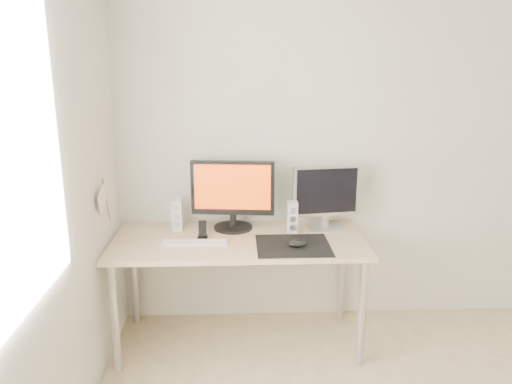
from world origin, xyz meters
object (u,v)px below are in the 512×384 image
speaker_left (177,215)px  speaker_right (292,217)px  mouse (297,244)px  desk (239,250)px  phone_dock (203,233)px  main_monitor (233,192)px  second_monitor (326,194)px  keyboard (195,243)px

speaker_left → speaker_right: size_ratio=1.00×
mouse → desk: (-0.35, 0.16, -0.10)m
phone_dock → main_monitor: bearing=40.1°
desk → main_monitor: bearing=100.2°
mouse → speaker_left: (-0.76, 0.35, 0.08)m
second_monitor → speaker_left: second_monitor is taller
desk → mouse: bearing=-24.5°
desk → speaker_left: 0.48m
speaker_right → phone_dock: (-0.58, -0.08, -0.07)m
desk → speaker_right: speaker_right is taller
main_monitor → keyboard: bearing=-130.3°
speaker_right → second_monitor: bearing=16.8°
second_monitor → speaker_right: 0.28m
desk → second_monitor: bearing=17.4°
second_monitor → mouse: bearing=-123.7°
main_monitor → second_monitor: size_ratio=1.22×
main_monitor → speaker_right: bearing=-11.9°
speaker_left → second_monitor: bearing=-0.3°
speaker_left → keyboard: (0.13, -0.27, -0.10)m
second_monitor → keyboard: bearing=-162.7°
mouse → second_monitor: 0.47m
main_monitor → speaker_right: size_ratio=2.61×
phone_dock → speaker_right: bearing=8.0°
main_monitor → second_monitor: bearing=-1.1°
desk → main_monitor: main_monitor is taller
speaker_left → phone_dock: size_ratio=1.83×
main_monitor → phone_dock: size_ratio=4.78×
mouse → second_monitor: (0.23, 0.34, 0.22)m
speaker_right → phone_dock: size_ratio=1.83×
desk → second_monitor: second_monitor is taller
speaker_left → speaker_right: same height
main_monitor → second_monitor: main_monitor is taller
mouse → desk: mouse is taller
main_monitor → keyboard: main_monitor is taller
desk → phone_dock: 0.26m
desk → speaker_left: (-0.40, 0.19, 0.18)m
second_monitor → phone_dock: second_monitor is taller
mouse → phone_dock: 0.61m
speaker_right → main_monitor: bearing=168.1°
mouse → desk: size_ratio=0.07×
speaker_left → keyboard: size_ratio=0.50×
keyboard → phone_dock: size_ratio=3.66×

